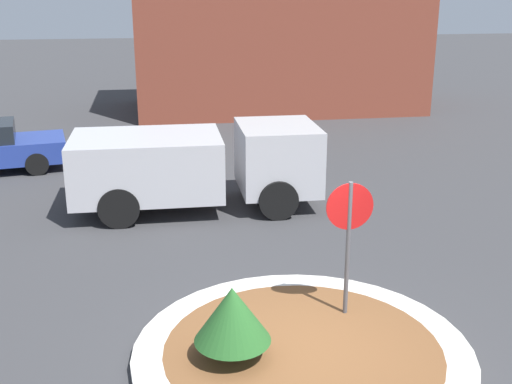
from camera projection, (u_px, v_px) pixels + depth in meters
ground_plane at (302, 357)px, 9.29m from camera, size 120.00×120.00×0.00m
traffic_island at (302, 352)px, 9.27m from camera, size 4.90×4.90×0.15m
stop_sign at (349, 226)px, 9.78m from camera, size 0.74×0.07×2.33m
island_shrub at (232, 314)px, 8.79m from camera, size 1.08×1.08×1.08m
utility_truck at (195, 163)px, 15.20m from camera, size 5.79×2.49×1.97m
storefront_building at (276, 36)px, 27.26m from camera, size 11.80×6.07×6.14m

